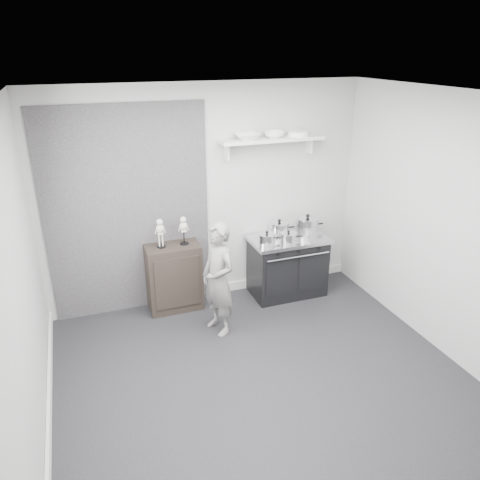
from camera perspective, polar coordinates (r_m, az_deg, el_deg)
name	(u,v)px	position (r m, az deg, el deg)	size (l,w,h in m)	color
ground	(261,376)	(4.89, 2.52, -16.19)	(4.00, 4.00, 0.00)	black
room_shell	(248,218)	(4.17, 0.98, 2.64)	(4.02, 3.62, 2.71)	#AEAEAB
wall_shelf	(272,140)	(5.76, 3.90, 12.04)	(1.30, 0.26, 0.24)	silver
stove	(287,265)	(6.17, 5.79, -3.08)	(0.99, 0.62, 0.79)	black
side_cabinet	(174,277)	(5.84, -8.05, -4.49)	(0.65, 0.38, 0.85)	black
child	(218,279)	(5.22, -2.65, -4.78)	(0.48, 0.32, 1.32)	slate
pot_front_left	(267,239)	(5.77, 3.29, 0.16)	(0.30, 0.22, 0.17)	silver
pot_back_left	(279,228)	(6.08, 4.80, 1.46)	(0.34, 0.25, 0.21)	silver
pot_back_right	(307,225)	(6.17, 8.21, 1.84)	(0.38, 0.29, 0.25)	silver
pot_front_center	(288,237)	(5.84, 5.92, 0.31)	(0.30, 0.21, 0.16)	silver
skeleton_full	(160,231)	(5.56, -9.70, 1.07)	(0.11, 0.07, 0.41)	beige
skeleton_torso	(184,228)	(5.62, -6.90, 1.40)	(0.11, 0.07, 0.40)	beige
bowl_large	(247,136)	(5.62, 0.86, 12.52)	(0.30, 0.30, 0.07)	white
bowl_small	(274,134)	(5.76, 4.17, 12.71)	(0.24, 0.24, 0.08)	white
plate_stack	(298,134)	(5.89, 7.06, 12.76)	(0.26, 0.26, 0.06)	white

